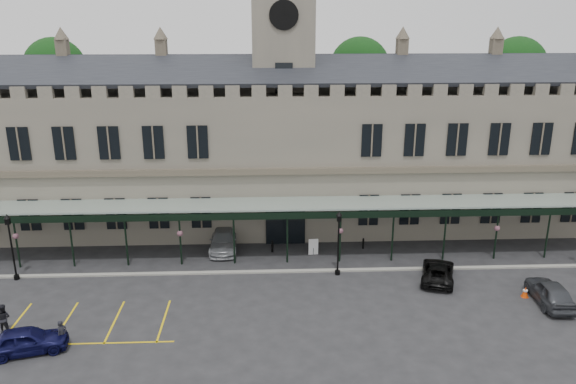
{
  "coord_description": "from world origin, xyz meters",
  "views": [
    {
      "loc": [
        -1.66,
        -31.92,
        18.02
      ],
      "look_at": [
        0.0,
        6.0,
        6.0
      ],
      "focal_mm": 35.0,
      "sensor_mm": 36.0,
      "label": 1
    }
  ],
  "objects_px": {
    "clock_tower": "(283,76)",
    "person_b": "(3,318)",
    "lamp_post_mid": "(338,238)",
    "car_taxi": "(224,240)",
    "station_building": "(283,153)",
    "car_left_a": "(26,340)",
    "car_right_a": "(550,292)",
    "sign_board": "(313,247)",
    "car_van": "(438,271)",
    "traffic_cone": "(525,292)",
    "lamp_post_left": "(11,241)",
    "person_a": "(62,334)"
  },
  "relations": [
    {
      "from": "sign_board",
      "to": "car_van",
      "type": "height_order",
      "value": "same"
    },
    {
      "from": "traffic_cone",
      "to": "car_right_a",
      "type": "xyz_separation_m",
      "value": [
        1.19,
        -0.91,
        0.44
      ]
    },
    {
      "from": "station_building",
      "to": "sign_board",
      "type": "bearing_deg",
      "value": -73.99
    },
    {
      "from": "lamp_post_left",
      "to": "car_taxi",
      "type": "distance_m",
      "value": 15.37
    },
    {
      "from": "clock_tower",
      "to": "car_van",
      "type": "xyz_separation_m",
      "value": [
        10.55,
        -12.24,
        -12.46
      ]
    },
    {
      "from": "clock_tower",
      "to": "person_b",
      "type": "relative_size",
      "value": 13.7
    },
    {
      "from": "car_taxi",
      "to": "person_a",
      "type": "xyz_separation_m",
      "value": [
        -8.2,
        -13.63,
        0.05
      ]
    },
    {
      "from": "car_left_a",
      "to": "person_b",
      "type": "height_order",
      "value": "person_b"
    },
    {
      "from": "clock_tower",
      "to": "car_taxi",
      "type": "bearing_deg",
      "value": -129.83
    },
    {
      "from": "station_building",
      "to": "car_van",
      "type": "height_order",
      "value": "station_building"
    },
    {
      "from": "lamp_post_left",
      "to": "car_van",
      "type": "height_order",
      "value": "lamp_post_left"
    },
    {
      "from": "car_right_a",
      "to": "clock_tower",
      "type": "bearing_deg",
      "value": -40.17
    },
    {
      "from": "station_building",
      "to": "car_van",
      "type": "relative_size",
      "value": 12.81
    },
    {
      "from": "lamp_post_mid",
      "to": "car_taxi",
      "type": "relative_size",
      "value": 0.93
    },
    {
      "from": "person_a",
      "to": "person_b",
      "type": "relative_size",
      "value": 0.9
    },
    {
      "from": "car_taxi",
      "to": "traffic_cone",
      "type": "bearing_deg",
      "value": -24.31
    },
    {
      "from": "lamp_post_left",
      "to": "person_b",
      "type": "xyz_separation_m",
      "value": [
        2.22,
        -7.06,
        -2.03
      ]
    },
    {
      "from": "person_a",
      "to": "sign_board",
      "type": "bearing_deg",
      "value": -17.7
    },
    {
      "from": "lamp_post_left",
      "to": "clock_tower",
      "type": "bearing_deg",
      "value": 29.18
    },
    {
      "from": "traffic_cone",
      "to": "car_right_a",
      "type": "height_order",
      "value": "car_right_a"
    },
    {
      "from": "car_left_a",
      "to": "person_b",
      "type": "xyz_separation_m",
      "value": [
        -2.2,
        2.2,
        0.15
      ]
    },
    {
      "from": "traffic_cone",
      "to": "lamp_post_mid",
      "type": "bearing_deg",
      "value": 161.94
    },
    {
      "from": "clock_tower",
      "to": "lamp_post_left",
      "type": "relative_size",
      "value": 5.02
    },
    {
      "from": "clock_tower",
      "to": "station_building",
      "type": "bearing_deg",
      "value": -90.0
    },
    {
      "from": "clock_tower",
      "to": "lamp_post_mid",
      "type": "distance_m",
      "value": 15.48
    },
    {
      "from": "lamp_post_left",
      "to": "sign_board",
      "type": "relative_size",
      "value": 3.8
    },
    {
      "from": "lamp_post_left",
      "to": "car_van",
      "type": "bearing_deg",
      "value": -2.66
    },
    {
      "from": "car_left_a",
      "to": "lamp_post_mid",
      "type": "bearing_deg",
      "value": -78.74
    },
    {
      "from": "car_taxi",
      "to": "car_right_a",
      "type": "xyz_separation_m",
      "value": [
        21.82,
        -9.92,
        0.03
      ]
    },
    {
      "from": "sign_board",
      "to": "person_a",
      "type": "distance_m",
      "value": 19.57
    },
    {
      "from": "clock_tower",
      "to": "car_right_a",
      "type": "bearing_deg",
      "value": -43.41
    },
    {
      "from": "lamp_post_mid",
      "to": "sign_board",
      "type": "bearing_deg",
      "value": 111.67
    },
    {
      "from": "station_building",
      "to": "car_right_a",
      "type": "height_order",
      "value": "station_building"
    },
    {
      "from": "person_a",
      "to": "station_building",
      "type": "bearing_deg",
      "value": -0.29
    },
    {
      "from": "station_building",
      "to": "lamp_post_mid",
      "type": "height_order",
      "value": "station_building"
    },
    {
      "from": "car_taxi",
      "to": "person_b",
      "type": "bearing_deg",
      "value": -136.39
    },
    {
      "from": "car_taxi",
      "to": "sign_board",
      "type": "bearing_deg",
      "value": -12.11
    },
    {
      "from": "car_left_a",
      "to": "person_a",
      "type": "bearing_deg",
      "value": -89.5
    },
    {
      "from": "lamp_post_mid",
      "to": "car_right_a",
      "type": "bearing_deg",
      "value": -20.06
    },
    {
      "from": "clock_tower",
      "to": "sign_board",
      "type": "xyz_separation_m",
      "value": [
        2.11,
        -7.43,
        -12.48
      ]
    },
    {
      "from": "car_right_a",
      "to": "person_a",
      "type": "relative_size",
      "value": 2.87
    },
    {
      "from": "car_van",
      "to": "person_a",
      "type": "height_order",
      "value": "person_a"
    },
    {
      "from": "lamp_post_mid",
      "to": "person_a",
      "type": "height_order",
      "value": "lamp_post_mid"
    },
    {
      "from": "person_a",
      "to": "car_left_a",
      "type": "bearing_deg",
      "value": 138.99
    },
    {
      "from": "car_taxi",
      "to": "person_a",
      "type": "distance_m",
      "value": 15.9
    },
    {
      "from": "station_building",
      "to": "car_left_a",
      "type": "distance_m",
      "value": 25.67
    },
    {
      "from": "sign_board",
      "to": "car_left_a",
      "type": "bearing_deg",
      "value": -147.6
    },
    {
      "from": "car_left_a",
      "to": "car_right_a",
      "type": "xyz_separation_m",
      "value": [
        31.82,
        4.2,
        0.04
      ]
    },
    {
      "from": "clock_tower",
      "to": "person_a",
      "type": "xyz_separation_m",
      "value": [
        -13.2,
        -19.62,
        -12.3
      ]
    },
    {
      "from": "car_taxi",
      "to": "person_a",
      "type": "bearing_deg",
      "value": -121.75
    }
  ]
}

